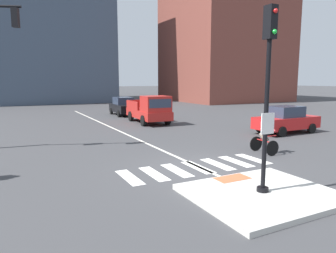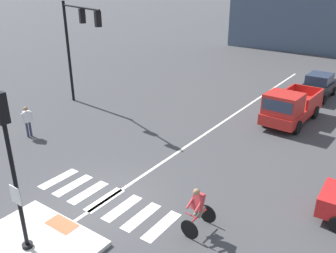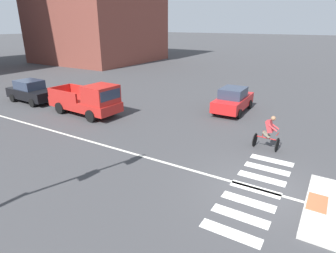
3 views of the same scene
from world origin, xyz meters
The scene contains 18 objects.
ground_plane centered at (0.00, 0.00, 0.00)m, with size 300.00×300.00×0.00m, color #3D3D3F.
traffic_island centered at (0.00, -2.99, 0.07)m, with size 3.85×3.29×0.15m, color beige.
tactile_pad_front centered at (0.00, -1.69, 0.15)m, with size 1.10×0.60×0.01m, color #DB5B38.
signal_pole centered at (0.00, -3.00, 3.10)m, with size 0.44×0.38×4.90m.
crosswalk_stripe_a centered at (-2.66, 0.30, 0.00)m, with size 0.44×1.80×0.01m, color silver.
crosswalk_stripe_b centered at (-1.77, 0.30, 0.00)m, with size 0.44×1.80×0.01m, color silver.
crosswalk_stripe_c centered at (-0.89, 0.30, 0.00)m, with size 0.44×1.80×0.01m, color silver.
crosswalk_stripe_d centered at (0.00, 0.30, 0.00)m, with size 0.44×1.80×0.01m, color silver.
crosswalk_stripe_e centered at (0.89, 0.30, 0.00)m, with size 0.44×1.80×0.01m, color silver.
crosswalk_stripe_f centered at (1.77, 0.30, 0.00)m, with size 0.44×1.80×0.01m, color silver.
crosswalk_stripe_g centered at (2.66, 0.30, 0.00)m, with size 0.44×1.80×0.01m, color silver.
lane_centre_line centered at (0.05, 10.00, 0.00)m, with size 0.14×28.00×0.01m, color silver.
building_corner_left centered at (24.50, 31.23, 9.10)m, with size 16.18×15.69×18.16m.
building_corner_right centered at (-1.63, 42.53, 10.84)m, with size 20.06×18.03×21.64m.
car_red_cross_right centered at (8.77, 4.23, 0.81)m, with size 4.13×1.91×1.64m.
car_black_eastbound_distant centered at (3.30, 18.04, 0.81)m, with size 1.98×4.17×1.64m.
pickup_truck_red_eastbound_far centered at (3.23, 11.88, 0.98)m, with size 2.28×5.20×2.08m.
cyclist centered at (3.76, 0.79, 0.87)m, with size 0.73×1.13×1.68m.
Camera 1 is at (-6.05, -9.10, 3.17)m, focal length 33.32 mm.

